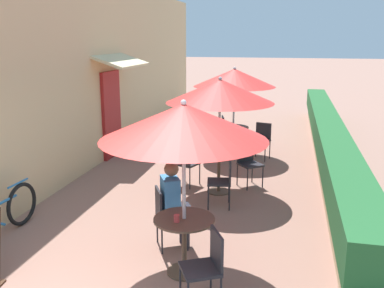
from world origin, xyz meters
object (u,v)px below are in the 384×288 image
Objects in this scene: patio_umbrella_mid at (220,91)px; cafe_chair_far_right at (211,140)px; cafe_chair_mid_back at (223,178)px; patio_table_near at (184,234)px; patio_umbrella_far at (234,78)px; patio_table_far at (233,135)px; cafe_chair_far_back at (262,138)px; cafe_chair_near_right at (207,263)px; coffee_cup_mid at (217,154)px; coffee_cup_far at (231,124)px; cafe_chair_far_left at (227,129)px; patio_umbrella_near at (184,122)px; cafe_chair_mid_left at (248,160)px; cafe_chair_near_left at (166,213)px; patio_table_mid at (219,166)px; seated_patron_near_left at (174,201)px; cafe_chair_mid_right at (185,161)px; coffee_cup_near at (177,218)px.

cafe_chair_far_right is at bearing 104.54° from patio_umbrella_mid.
cafe_chair_far_right is (-0.74, 2.78, 0.00)m from cafe_chair_mid_back.
patio_umbrella_far is (-0.15, 5.60, 1.41)m from patio_table_near.
cafe_chair_far_back is (0.71, -0.11, -0.01)m from patio_table_far.
patio_umbrella_mid is (-0.47, 3.55, 1.42)m from cafe_chair_near_right.
coffee_cup_mid is 1.00× the size of coffee_cup_far.
cafe_chair_far_left is at bearing 107.31° from coffee_cup_far.
coffee_cup_far is (-0.07, 0.08, 0.25)m from patio_table_far.
cafe_chair_near_right is at bearing -56.00° from patio_umbrella_near.
patio_table_near is 3.50m from cafe_chair_mid_left.
patio_umbrella_mid is 2.53× the size of cafe_chair_mid_back.
cafe_chair_near_left reaches higher than patio_table_mid.
coffee_cup_far is (0.08, 5.03, 0.09)m from seated_patron_near_left.
cafe_chair_far_back is at bearing 75.99° from coffee_cup_mid.
patio_table_near is at bearing -2.82° from seated_patron_near_left.
patio_table_far is 0.87× the size of cafe_chair_far_back.
coffee_cup_mid is at bearing -1.70° from cafe_chair_mid_right.
patio_table_mid is 1.00× the size of patio_table_far.
patio_umbrella_near is 5.80m from coffee_cup_far.
patio_umbrella_near is 24.42× the size of coffee_cup_far.
cafe_chair_near_left is 1.00× the size of cafe_chair_mid_back.
cafe_chair_far_back reaches higher than coffee_cup_mid.
patio_umbrella_near is at bearing -11.15° from cafe_chair_far_left.
coffee_cup_far reaches higher than patio_table_far.
cafe_chair_near_right is 0.40× the size of patio_umbrella_mid.
cafe_chair_far_back is (0.71, -0.11, -1.42)m from patio_umbrella_far.
cafe_chair_mid_back is at bearing -74.03° from patio_table_mid.
coffee_cup_mid is (-0.23, 0.60, 0.26)m from cafe_chair_mid_back.
patio_umbrella_near reaches higher than coffee_cup_mid.
cafe_chair_far_right is at bearing 96.87° from patio_table_near.
patio_table_near is at bearing -56.13° from cafe_chair_mid_right.
cafe_chair_near_left is at bearing -98.22° from patio_table_mid.
cafe_chair_far_back is at bearing 76.12° from patio_umbrella_mid.
cafe_chair_mid_back reaches higher than patio_table_mid.
patio_table_near is 0.87× the size of cafe_chair_near_right.
cafe_chair_mid_back is 9.67× the size of coffee_cup_far.
patio_umbrella_far is at bearing 6.07° from cafe_chair_far_right.
cafe_chair_mid_right and cafe_chair_far_back have the same top height.
cafe_chair_mid_back is at bearing 136.75° from seated_patron_near_left.
cafe_chair_near_left is 9.67× the size of coffee_cup_far.
patio_table_far is (0.15, 4.95, -0.16)m from seated_patron_near_left.
cafe_chair_near_right is 9.67× the size of coffee_cup_near.
cafe_chair_near_left and cafe_chair_mid_left have the same top height.
coffee_cup_mid is (-0.50, 3.46, 0.26)m from cafe_chair_near_right.
patio_table_mid is 0.34× the size of patio_umbrella_mid.
cafe_chair_mid_back is 2.88m from cafe_chair_far_right.
patio_umbrella_near is 2.53× the size of cafe_chair_mid_left.
cafe_chair_mid_right is at bearing 75.76° from cafe_chair_far_back.
patio_table_mid is 3.00m from patio_umbrella_far.
coffee_cup_far is (-0.66, 2.21, 0.26)m from cafe_chair_mid_left.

